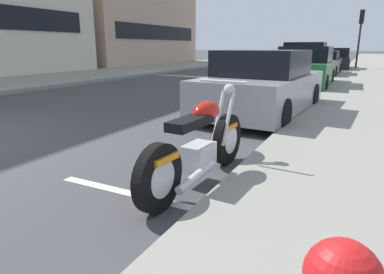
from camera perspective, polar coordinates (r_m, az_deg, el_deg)
The scene contains 9 objects.
sidewalk_far_curb at distance 19.55m, azimuth -14.51°, elevation 10.46°, with size 120.00×5.00×0.14m, color gray.
parking_stall_stripe at distance 3.61m, azimuth -8.39°, elevation -9.98°, with size 0.12×2.20×0.01m, color silver.
parked_motorcycle at distance 3.78m, azimuth 1.37°, elevation -1.58°, with size 2.24×0.62×1.13m.
parked_car_far_down_curb at distance 7.87m, azimuth 12.01°, elevation 8.62°, with size 4.35×2.08×1.45m.
parked_car_at_intersection at distance 13.65m, azimuth 18.75°, elevation 11.05°, with size 4.22×1.96×1.53m.
parked_car_second_in_row at distance 19.42m, azimuth 21.04°, elevation 11.55°, with size 4.36×1.89×1.30m.
parked_car_behind_motorcycle at distance 24.39m, azimuth 23.14°, elevation 12.01°, with size 4.54×2.03×1.44m.
crossing_truck at distance 34.41m, azimuth 18.66°, elevation 13.56°, with size 2.29×5.13×1.91m.
traffic_signal_near_corner at distance 25.42m, azimuth 26.86°, elevation 16.52°, with size 0.36×0.28×3.66m.
Camera 1 is at (-2.64, -5.85, 1.53)m, focal length 31.25 mm.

